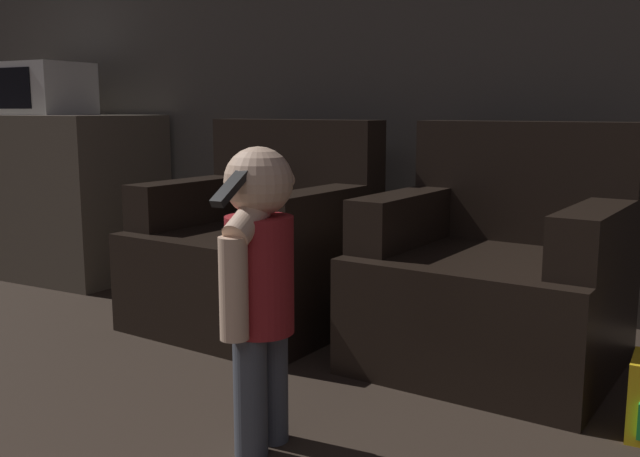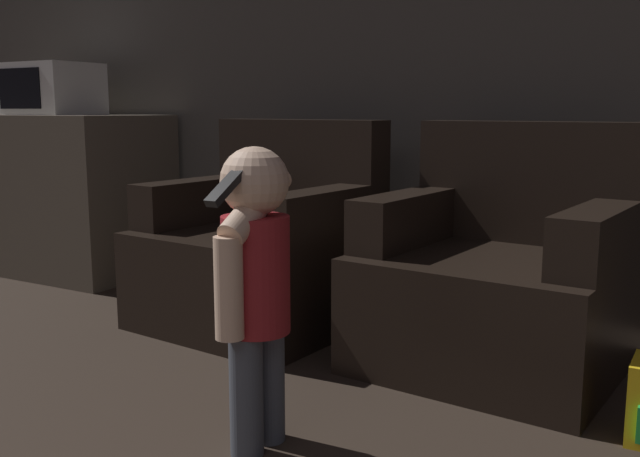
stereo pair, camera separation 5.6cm
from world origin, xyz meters
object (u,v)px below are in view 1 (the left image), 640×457
Objects in this scene: person_toddler at (258,275)px; armchair_right at (496,279)px; microwave at (42,89)px; armchair_left at (259,252)px.

armchair_right is at bearing 161.55° from person_toddler.
microwave reaches higher than armchair_right.
armchair_left is at bearing -174.83° from armchair_right.
armchair_right reaches higher than person_toddler.
armchair_left and armchair_right have the same top height.
armchair_left is 1.84m from microwave.
person_toddler is 2.73m from microwave.
armchair_right is 1.10m from person_toddler.
armchair_right is (1.06, 0.00, 0.00)m from armchair_left.
armchair_left is 1.01× the size of armchair_right.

